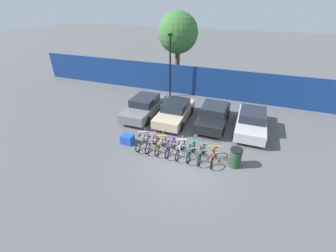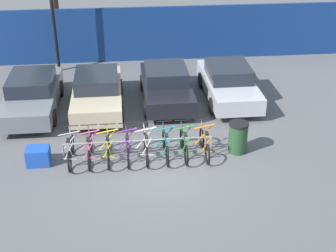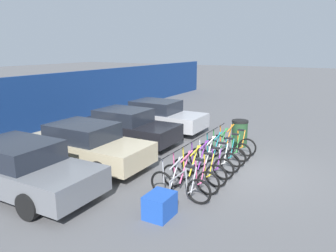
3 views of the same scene
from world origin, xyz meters
name	(u,v)px [view 3 (image 3 of 3)]	position (x,y,z in m)	size (l,w,h in m)	color
ground_plane	(234,169)	(0.00, 0.00, 0.00)	(120.00, 120.00, 0.00)	#59595B
hoarding_wall	(29,105)	(0.00, 9.50, 1.28)	(36.00, 0.16, 2.57)	navy
bike_rack	(207,157)	(-0.63, 0.68, 0.50)	(4.73, 0.04, 0.57)	gray
bicycle_silver	(180,185)	(-2.72, 0.53, 0.38)	(0.68, 1.71, 1.05)	black
bicycle_pink	(190,178)	(-2.13, 0.53, 0.38)	(0.68, 1.71, 1.05)	black
bicycle_yellow	(199,171)	(-1.56, 0.53, 0.38)	(0.68, 1.71, 1.05)	black
bicycle_purple	(207,164)	(-0.97, 0.53, 0.38)	(0.68, 1.71, 1.05)	black
bicycle_white	(214,159)	(-0.39, 0.53, 0.38)	(0.68, 1.71, 1.05)	black
bicycle_teal	(221,153)	(0.22, 0.53, 0.38)	(0.68, 1.71, 1.05)	black
bicycle_green	(227,149)	(0.81, 0.53, 0.38)	(0.68, 1.71, 1.05)	black
bicycle_orange	(233,144)	(1.47, 0.53, 0.38)	(0.68, 1.71, 1.05)	black
car_grey	(20,168)	(-4.40, 4.38, 0.69)	(1.91, 4.58, 1.40)	slate
car_beige	(85,145)	(-1.99, 4.33, 0.69)	(1.91, 4.35, 1.40)	#C1B28E
car_black	(125,127)	(0.66, 4.70, 0.69)	(1.91, 4.22, 1.40)	black
car_silver	(158,116)	(3.14, 4.68, 0.69)	(1.91, 4.36, 1.40)	#B7B7BC
trash_bin	(240,133)	(2.56, 0.62, 0.52)	(0.63, 0.63, 1.03)	#234728
cargo_crate	(160,205)	(-3.71, 0.53, 0.28)	(0.70, 0.56, 0.55)	blue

